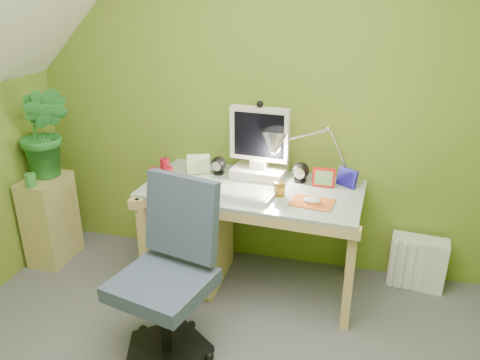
% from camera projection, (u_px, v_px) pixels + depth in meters
% --- Properties ---
extents(wall_back, '(3.20, 0.01, 2.40)m').
position_uv_depth(wall_back, '(263.00, 96.00, 3.04)').
color(wall_back, olive).
rests_on(wall_back, floor).
extents(desk, '(1.37, 0.75, 0.71)m').
position_uv_depth(desk, '(252.00, 237.00, 3.03)').
color(desk, tan).
rests_on(desk, floor).
extents(monitor, '(0.42, 0.27, 0.55)m').
position_uv_depth(monitor, '(260.00, 136.00, 2.94)').
color(monitor, silver).
rests_on(monitor, desk).
extents(speaker_left, '(0.12, 0.12, 0.12)m').
position_uv_depth(speaker_left, '(218.00, 165.00, 3.07)').
color(speaker_left, black).
rests_on(speaker_left, desk).
extents(speaker_right, '(0.13, 0.13, 0.13)m').
position_uv_depth(speaker_right, '(300.00, 172.00, 2.94)').
color(speaker_right, black).
rests_on(speaker_right, desk).
extents(keyboard, '(0.48, 0.22, 0.02)m').
position_uv_depth(keyboard, '(235.00, 193.00, 2.78)').
color(keyboard, white).
rests_on(keyboard, desk).
extents(mousepad, '(0.26, 0.20, 0.01)m').
position_uv_depth(mousepad, '(312.00, 203.00, 2.68)').
color(mousepad, '#CD5E20').
rests_on(mousepad, desk).
extents(mouse, '(0.10, 0.07, 0.03)m').
position_uv_depth(mouse, '(312.00, 200.00, 2.67)').
color(mouse, white).
rests_on(mouse, mousepad).
extents(amber_tumbler, '(0.07, 0.07, 0.08)m').
position_uv_depth(amber_tumbler, '(280.00, 189.00, 2.76)').
color(amber_tumbler, brown).
rests_on(amber_tumbler, desk).
extents(candle_cluster, '(0.15, 0.13, 0.11)m').
position_uv_depth(candle_cluster, '(163.00, 169.00, 3.01)').
color(candle_cluster, '#AB0E21').
rests_on(candle_cluster, desk).
extents(photo_frame_red, '(0.14, 0.02, 0.12)m').
position_uv_depth(photo_frame_red, '(324.00, 178.00, 2.88)').
color(photo_frame_red, red).
rests_on(photo_frame_red, desk).
extents(photo_frame_blue, '(0.12, 0.09, 0.12)m').
position_uv_depth(photo_frame_blue, '(347.00, 177.00, 2.88)').
color(photo_frame_blue, navy).
rests_on(photo_frame_blue, desk).
extents(photo_frame_green, '(0.15, 0.07, 0.13)m').
position_uv_depth(photo_frame_green, '(199.00, 164.00, 3.08)').
color(photo_frame_green, '#B0D391').
rests_on(photo_frame_green, desk).
extents(desk_lamp, '(0.52, 0.26, 0.54)m').
position_uv_depth(desk_lamp, '(332.00, 142.00, 2.84)').
color(desk_lamp, silver).
rests_on(desk_lamp, desk).
extents(side_ledge, '(0.24, 0.36, 0.64)m').
position_uv_depth(side_ledge, '(51.00, 219.00, 3.34)').
color(side_ledge, tan).
rests_on(side_ledge, floor).
extents(potted_plant, '(0.39, 0.34, 0.63)m').
position_uv_depth(potted_plant, '(45.00, 132.00, 3.14)').
color(potted_plant, '#27752E').
rests_on(potted_plant, side_ledge).
extents(green_cup, '(0.08, 0.08, 0.09)m').
position_uv_depth(green_cup, '(31.00, 180.00, 3.07)').
color(green_cup, '#3B8939').
rests_on(green_cup, side_ledge).
extents(task_chair, '(0.62, 0.62, 0.93)m').
position_uv_depth(task_chair, '(162.00, 283.00, 2.38)').
color(task_chair, '#38445C').
rests_on(task_chair, floor).
extents(radiator, '(0.37, 0.18, 0.35)m').
position_uv_depth(radiator, '(417.00, 262.00, 3.08)').
color(radiator, silver).
rests_on(radiator, floor).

